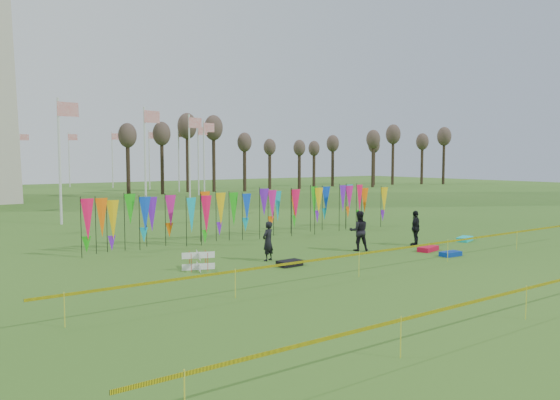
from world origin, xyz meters
TOP-DOWN VIEW (x-y plane):
  - ground at (0.00, 0.00)m, footprint 160.00×160.00m
  - banner_row at (0.28, 8.69)m, footprint 18.64×0.64m
  - caution_tape_near at (-0.22, -1.30)m, footprint 26.00×0.02m
  - tree_line at (32.00, 44.00)m, footprint 53.92×1.92m
  - box_kite at (-6.17, 3.04)m, footprint 0.63×0.63m
  - person_left at (-2.98, 3.10)m, footprint 0.71×0.61m
  - person_mid at (1.76, 2.71)m, footprint 1.04×0.92m
  - person_right at (5.07, 2.25)m, footprint 1.13×0.91m
  - kite_bag_blue at (4.03, -0.58)m, footprint 0.96×0.54m
  - kite_bag_red at (4.27, 0.82)m, footprint 1.25×0.80m
  - kite_bag_black at (-2.91, 1.70)m, footprint 1.00×0.62m
  - kite_bag_teal at (8.20, 1.71)m, footprint 1.24×0.87m

SIDE VIEW (x-z plane):
  - ground at x=0.00m, z-range 0.00..0.00m
  - kite_bag_blue at x=4.03m, z-range 0.00..0.20m
  - kite_bag_red at x=4.27m, z-range 0.00..0.21m
  - kite_bag_teal at x=8.20m, z-range 0.00..0.21m
  - kite_bag_black at x=-2.91m, z-range 0.00..0.22m
  - box_kite at x=-6.17m, z-range 0.00..0.70m
  - caution_tape_near at x=-0.22m, z-range 0.33..1.23m
  - person_left at x=-2.98m, z-range 0.00..1.62m
  - person_right at x=5.07m, z-range 0.00..1.69m
  - person_mid at x=1.76m, z-range 0.00..1.82m
  - banner_row at x=0.28m, z-range 0.36..2.84m
  - tree_line at x=32.00m, z-range 2.25..10.09m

